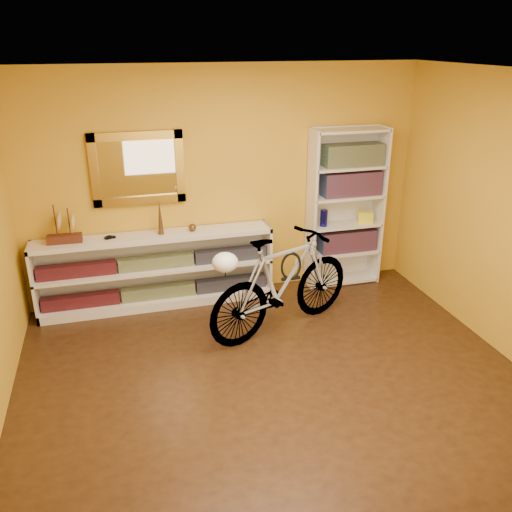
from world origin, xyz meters
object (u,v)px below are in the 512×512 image
object	(u,v)px
console_unit	(157,270)
helmet	(225,262)
bookcase	(345,209)
bicycle	(283,283)

from	to	relation	value
console_unit	helmet	xyz separation A→B (m)	(0.54, -1.15, 0.51)
bookcase	bicycle	xyz separation A→B (m)	(-1.08, -0.92, -0.42)
console_unit	helmet	world-z (taller)	helmet
bookcase	helmet	bearing A→B (deg)	-145.69
bicycle	bookcase	bearing A→B (deg)	-70.60
bicycle	helmet	world-z (taller)	bicycle
bicycle	helmet	bearing A→B (deg)	90.00
bookcase	bicycle	bearing A→B (deg)	-139.37
bicycle	helmet	distance (m)	0.80
bookcase	helmet	size ratio (longest dim) A/B	7.84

